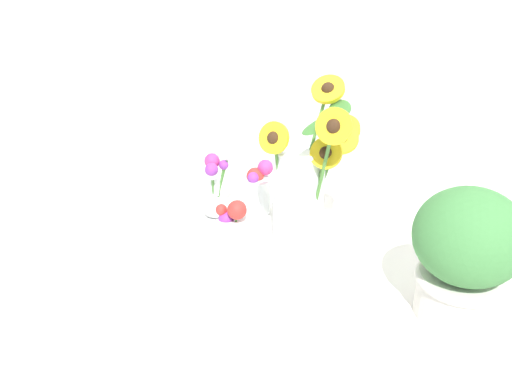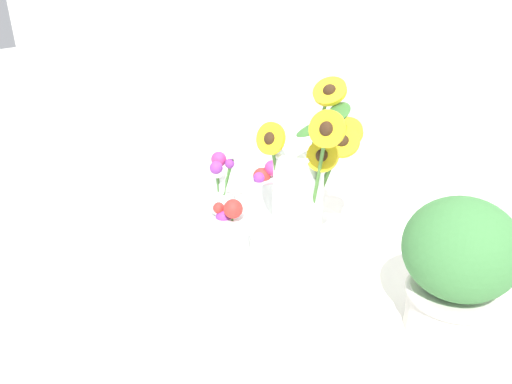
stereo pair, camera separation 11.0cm
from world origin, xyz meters
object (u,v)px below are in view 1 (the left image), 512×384
(vase_bulb_right, at_px, (215,189))
(mason_jar_sunflowers, at_px, (303,187))
(potted_plant, at_px, (466,252))
(vase_small_back, at_px, (256,190))
(serving_tray, at_px, (256,243))
(vase_small_center, at_px, (234,233))

(vase_bulb_right, bearing_deg, mason_jar_sunflowers, -0.86)
(potted_plant, bearing_deg, mason_jar_sunflowers, 174.70)
(vase_bulb_right, bearing_deg, vase_small_back, 50.08)
(serving_tray, height_order, vase_small_center, vase_small_center)
(potted_plant, bearing_deg, vase_bulb_right, 176.53)
(vase_small_center, distance_m, potted_plant, 0.46)
(vase_bulb_right, height_order, potted_plant, potted_plant)
(vase_small_center, xyz_separation_m, potted_plant, (0.45, 0.09, 0.06))
(mason_jar_sunflowers, distance_m, vase_bulb_right, 0.25)
(vase_bulb_right, relative_size, vase_small_back, 1.29)
(serving_tray, xyz_separation_m, mason_jar_sunflowers, (0.10, 0.04, 0.16))
(serving_tray, relative_size, mason_jar_sunflowers, 1.32)
(serving_tray, relative_size, potted_plant, 1.92)
(vase_bulb_right, bearing_deg, serving_tray, -15.21)
(serving_tray, height_order, vase_small_back, vase_small_back)
(serving_tray, distance_m, vase_small_back, 0.16)
(serving_tray, relative_size, vase_bulb_right, 2.81)
(vase_small_center, bearing_deg, potted_plant, 10.92)
(serving_tray, xyz_separation_m, vase_bulb_right, (-0.15, 0.04, 0.09))
(vase_small_center, height_order, vase_bulb_right, vase_bulb_right)
(vase_small_back, height_order, potted_plant, potted_plant)
(mason_jar_sunflowers, bearing_deg, serving_tray, -159.55)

